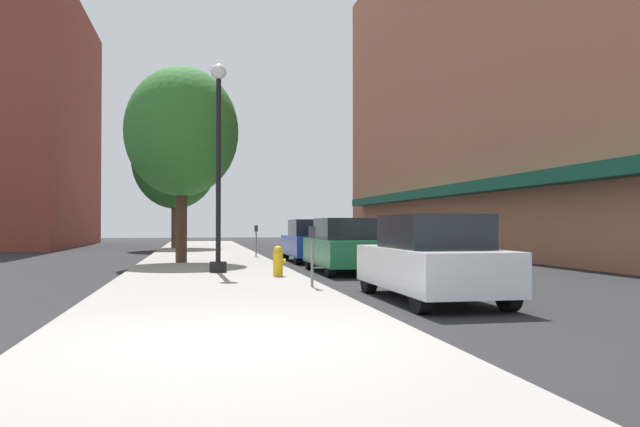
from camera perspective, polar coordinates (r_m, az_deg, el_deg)
ground_plane at (r=25.88m, az=-1.28°, el=-4.24°), size 90.00×90.00×0.00m
sidewalk_slab at (r=26.50m, az=-10.23°, el=-4.02°), size 4.80×50.00×0.12m
building_right_brick at (r=34.21m, az=16.42°, el=12.74°), size 6.80×40.00×19.17m
building_far_background at (r=46.19m, az=-24.46°, el=7.35°), size 6.80×18.00×16.22m
lamppost at (r=18.10m, az=-9.17°, el=4.51°), size 0.48×0.48×5.90m
fire_hydrant at (r=16.56m, az=-3.81°, el=-4.29°), size 0.33×0.26×0.79m
parking_meter_near at (r=13.65m, az=-0.72°, el=-3.19°), size 0.14×0.09×1.31m
parking_meter_far at (r=26.58m, az=-5.80°, el=-2.11°), size 0.14×0.09×1.31m
tree_near at (r=37.27m, az=-12.96°, el=4.74°), size 4.89×4.89×7.87m
tree_mid at (r=23.23m, az=-12.39°, el=7.21°), size 4.03×4.03×6.99m
car_white at (r=12.26m, az=10.01°, el=-4.08°), size 1.80×4.30×1.66m
car_green at (r=19.12m, az=2.24°, el=-2.98°), size 1.80×4.30×1.66m
car_blue at (r=24.65m, az=-0.80°, el=-2.53°), size 1.80×4.30×1.66m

